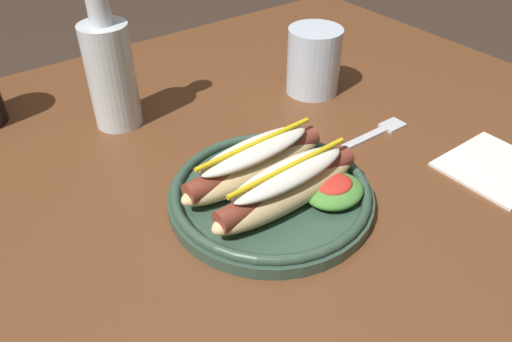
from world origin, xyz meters
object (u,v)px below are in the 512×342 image
glass_bottle (110,68)px  water_cup (314,61)px  hot_dog_plate (273,186)px  fork (378,132)px  napkin (495,168)px

glass_bottle → water_cup: bearing=-17.9°
hot_dog_plate → fork: size_ratio=2.09×
water_cup → glass_bottle: 0.32m
hot_dog_plate → glass_bottle: (-0.07, 0.29, 0.06)m
hot_dog_plate → napkin: hot_dog_plate is taller
glass_bottle → napkin: glass_bottle is taller
hot_dog_plate → water_cup: bearing=39.3°
hot_dog_plate → fork: hot_dog_plate is taller
hot_dog_plate → napkin: (0.28, -0.12, -0.02)m
hot_dog_plate → glass_bottle: 0.30m
hot_dog_plate → water_cup: (0.23, 0.19, 0.03)m
fork → glass_bottle: (-0.29, 0.26, 0.09)m
fork → glass_bottle: bearing=138.5°
napkin → water_cup: bearing=98.9°
hot_dog_plate → napkin: size_ratio=1.93×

